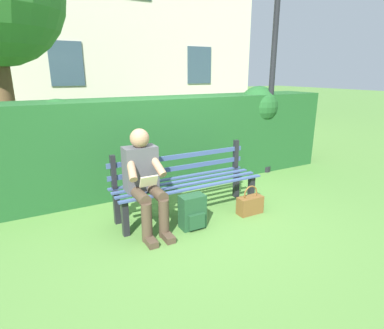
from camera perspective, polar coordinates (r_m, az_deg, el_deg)
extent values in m
plane|color=#517F38|center=(4.15, -0.67, -8.86)|extent=(60.00, 60.00, 0.00)
cube|color=black|center=(4.39, 10.72, -4.68)|extent=(0.07, 0.07, 0.42)
cube|color=black|center=(3.61, -12.07, -9.55)|extent=(0.07, 0.07, 0.42)
cube|color=black|center=(4.64, 8.06, -3.37)|extent=(0.07, 0.07, 0.42)
cube|color=black|center=(3.92, -13.55, -7.55)|extent=(0.07, 0.07, 0.42)
cube|color=#384C7A|center=(4.17, -2.12, -2.33)|extent=(1.94, 0.06, 0.02)
cube|color=#384C7A|center=(4.04, -1.18, -2.92)|extent=(1.94, 0.06, 0.02)
cube|color=#384C7A|center=(3.92, -0.18, -3.55)|extent=(1.94, 0.06, 0.02)
cube|color=#384C7A|center=(3.80, 0.88, -4.22)|extent=(1.94, 0.06, 0.02)
cube|color=black|center=(4.55, 7.97, 1.93)|extent=(0.06, 0.06, 0.41)
cube|color=black|center=(3.80, -14.15, -1.33)|extent=(0.06, 0.06, 0.41)
cube|color=#384C7A|center=(4.12, -2.08, -0.58)|extent=(1.94, 0.02, 0.06)
cube|color=#384C7A|center=(4.07, -2.10, 1.51)|extent=(1.94, 0.02, 0.06)
cube|color=#4C4C51|center=(3.68, -9.38, -0.69)|extent=(0.38, 0.22, 0.52)
sphere|color=#A57A5B|center=(3.57, -9.54, 4.73)|extent=(0.22, 0.22, 0.22)
cylinder|color=#473828|center=(3.61, -6.58, -4.98)|extent=(0.13, 0.42, 0.13)
cylinder|color=#473828|center=(3.54, -9.59, -5.52)|extent=(0.13, 0.42, 0.13)
cylinder|color=#473828|center=(3.52, -5.14, -9.75)|extent=(0.12, 0.12, 0.44)
cylinder|color=#473828|center=(3.46, -8.22, -10.39)|extent=(0.12, 0.12, 0.44)
cube|color=#473828|center=(3.55, -4.53, -12.95)|extent=(0.10, 0.24, 0.07)
cube|color=#473828|center=(3.48, -7.61, -13.66)|extent=(0.10, 0.24, 0.07)
cylinder|color=#A57A5B|center=(3.59, -6.42, -0.01)|extent=(0.14, 0.32, 0.26)
cylinder|color=#A57A5B|center=(3.49, -10.97, -0.68)|extent=(0.14, 0.32, 0.26)
cube|color=beige|center=(3.47, -7.88, -3.04)|extent=(0.20, 0.07, 0.13)
cube|color=#1E5123|center=(5.08, -5.21, 4.19)|extent=(6.08, 0.78, 1.40)
sphere|color=#1E5123|center=(5.87, 11.99, 10.40)|extent=(0.71, 0.71, 0.71)
sphere|color=#1E5123|center=(4.70, -23.11, 7.17)|extent=(0.63, 0.63, 0.63)
cylinder|color=brown|center=(6.58, -30.75, 9.17)|extent=(0.31, 0.31, 2.39)
cube|color=beige|center=(11.84, -12.61, 24.85)|extent=(8.52, 2.99, 7.14)
cube|color=#334756|center=(11.16, 1.36, 17.63)|extent=(0.90, 0.04, 1.20)
cube|color=#334756|center=(9.76, -21.91, 16.68)|extent=(0.90, 0.04, 1.20)
cube|color=#1E4728|center=(3.71, 0.05, -8.56)|extent=(0.29, 0.18, 0.41)
cube|color=#1E4728|center=(3.66, 0.89, -10.35)|extent=(0.20, 0.04, 0.18)
cylinder|color=#1E4728|center=(3.83, 0.45, -7.44)|extent=(0.04, 0.04, 0.24)
cylinder|color=#1E4728|center=(3.75, -1.91, -7.95)|extent=(0.04, 0.04, 0.24)
cube|color=brown|center=(4.16, 10.52, -7.29)|extent=(0.34, 0.15, 0.23)
torus|color=brown|center=(4.10, 10.64, -5.17)|extent=(0.21, 0.02, 0.21)
cylinder|color=black|center=(5.98, 13.29, -0.74)|extent=(0.17, 0.17, 0.10)
cylinder|color=black|center=(5.72, 14.46, 15.98)|extent=(0.09, 0.09, 3.55)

